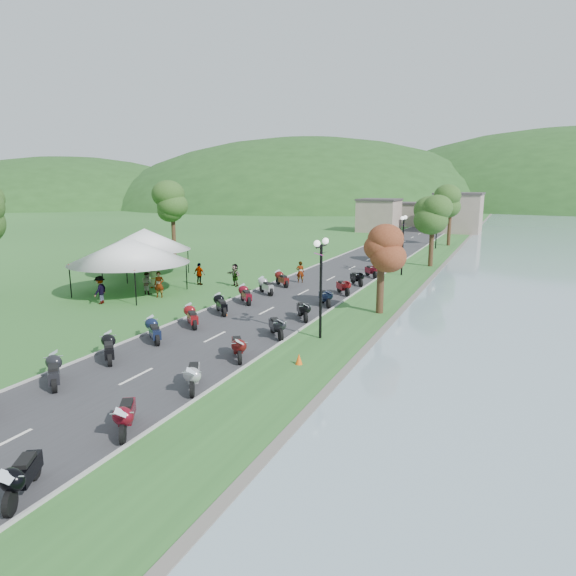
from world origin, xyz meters
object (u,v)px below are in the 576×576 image
at_px(vendor_tent_main, 130,266).
at_px(pedestrian_b, 148,294).
at_px(pedestrian_c, 101,304).
at_px(pedestrian_a, 160,297).

bearing_deg(vendor_tent_main, pedestrian_b, 12.26).
relative_size(vendor_tent_main, pedestrian_c, 3.05).
bearing_deg(vendor_tent_main, pedestrian_c, -84.02).
height_order(vendor_tent_main, pedestrian_a, vendor_tent_main).
height_order(vendor_tent_main, pedestrian_b, vendor_tent_main).
bearing_deg(vendor_tent_main, pedestrian_a, -5.28).
bearing_deg(pedestrian_a, pedestrian_b, 135.50).
distance_m(pedestrian_b, pedestrian_c, 3.72).
height_order(pedestrian_a, pedestrian_c, pedestrian_c).
xyz_separation_m(vendor_tent_main, pedestrian_b, (1.21, 0.26, -2.00)).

